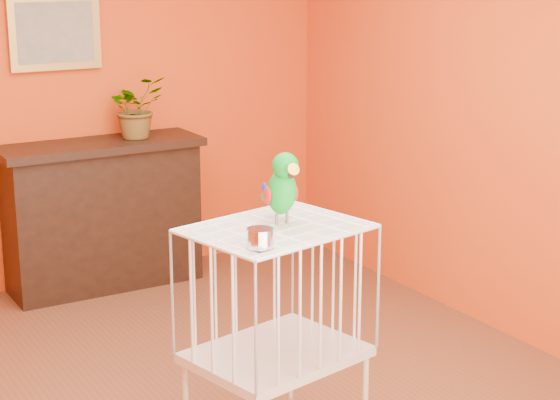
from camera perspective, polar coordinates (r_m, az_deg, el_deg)
room_shell at (r=4.44m, az=-4.77°, el=6.09°), size 4.50×4.50×4.50m
console_cabinet at (r=6.56m, az=-10.75°, el=-0.88°), size 1.38×0.50×1.03m
potted_plant at (r=6.56m, az=-8.94°, el=5.26°), size 0.46×0.50×0.33m
framed_picture at (r=6.48m, az=-13.55°, el=9.91°), size 0.62×0.04×0.50m
birdcage at (r=4.20m, az=-0.24°, el=-8.68°), size 0.82×0.69×1.11m
feed_cup at (r=3.72m, az=-1.21°, el=-2.32°), size 0.11×0.11×0.08m
parrot at (r=4.04m, az=0.12°, el=0.82°), size 0.16×0.29×0.32m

